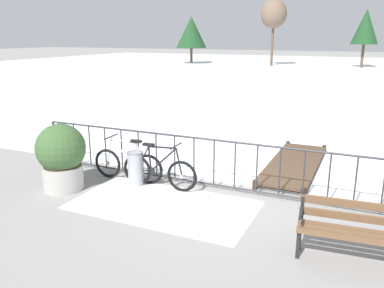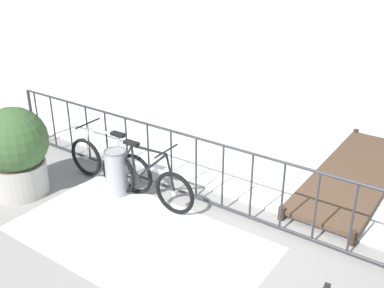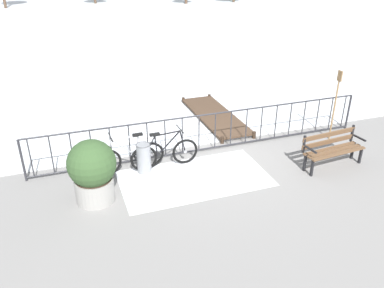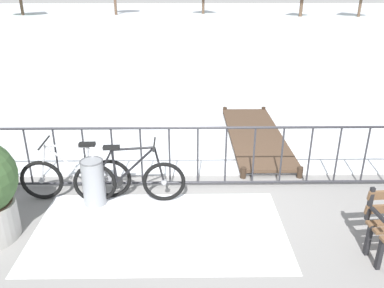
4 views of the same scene
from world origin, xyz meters
TOP-DOWN VIEW (x-y plane):
  - ground_plane at (0.00, 0.00)m, footprint 160.00×160.00m
  - frozen_pond at (0.00, 28.40)m, footprint 80.00×56.00m
  - snow_patch at (-0.78, -1.20)m, footprint 3.45×1.88m
  - railing_fence at (-0.00, 0.00)m, footprint 9.06×0.06m
  - bicycle_near_railing at (-1.28, -0.45)m, footprint 1.71×0.52m
  - bicycle_second at (-2.12, -0.34)m, footprint 1.71×0.52m
  - trash_bin at (-1.82, -0.50)m, footprint 0.35×0.35m
  - wooden_dock at (1.07, 2.02)m, footprint 1.10×3.54m

SIDE VIEW (x-z plane):
  - ground_plane at x=0.00m, z-range 0.00..0.00m
  - snow_patch at x=-0.78m, z-range 0.00..0.01m
  - frozen_pond at x=0.00m, z-range 0.00..0.03m
  - wooden_dock at x=1.07m, z-range 0.02..0.22m
  - bicycle_near_railing at x=-1.28m, z-range -0.12..0.86m
  - bicycle_second at x=-2.12m, z-range -0.12..0.86m
  - trash_bin at x=-1.82m, z-range 0.01..0.74m
  - railing_fence at x=0.00m, z-range 0.03..1.10m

